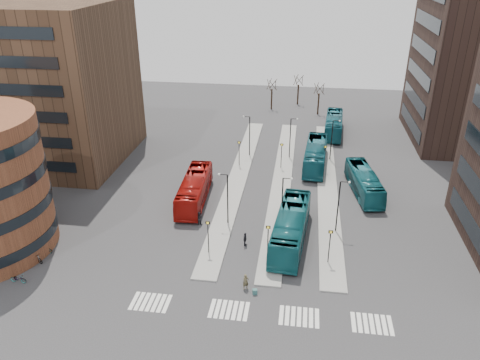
# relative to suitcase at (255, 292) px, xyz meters

# --- Properties ---
(ground) EXTENTS (160.00, 160.00, 0.00)m
(ground) POSITION_rel_suitcase_xyz_m (-0.96, -6.36, -0.26)
(ground) COLOR #2C2C2E
(ground) RESTS_ON ground
(island_left) EXTENTS (2.50, 45.00, 0.15)m
(island_left) POSITION_rel_suitcase_xyz_m (-4.96, 23.64, -0.18)
(island_left) COLOR gray
(island_left) RESTS_ON ground
(island_mid) EXTENTS (2.50, 45.00, 0.15)m
(island_mid) POSITION_rel_suitcase_xyz_m (1.04, 23.64, -0.18)
(island_mid) COLOR gray
(island_mid) RESTS_ON ground
(island_right) EXTENTS (2.50, 45.00, 0.15)m
(island_right) POSITION_rel_suitcase_xyz_m (7.04, 23.64, -0.18)
(island_right) COLOR gray
(island_right) RESTS_ON ground
(suitcase) EXTENTS (0.49, 0.43, 0.52)m
(suitcase) POSITION_rel_suitcase_xyz_m (0.00, 0.00, 0.00)
(suitcase) COLOR navy
(suitcase) RESTS_ON ground
(red_bus) EXTENTS (3.32, 11.91, 3.28)m
(red_bus) POSITION_rel_suitcase_xyz_m (-9.30, 16.47, 1.38)
(red_bus) COLOR #9C100C
(red_bus) RESTS_ON ground
(teal_bus_a) EXTENTS (4.06, 12.90, 3.53)m
(teal_bus_a) POSITION_rel_suitcase_xyz_m (2.76, 9.06, 1.51)
(teal_bus_a) COLOR #12555D
(teal_bus_a) RESTS_ON ground
(teal_bus_b) EXTENTS (3.57, 12.18, 3.35)m
(teal_bus_b) POSITION_rel_suitcase_xyz_m (5.43, 29.29, 1.42)
(teal_bus_b) COLOR #124F5B
(teal_bus_b) RESTS_ON ground
(teal_bus_c) EXTENTS (4.24, 11.16, 3.03)m
(teal_bus_c) POSITION_rel_suitcase_xyz_m (11.50, 21.57, 1.26)
(teal_bus_c) COLOR #135761
(teal_bus_c) RESTS_ON ground
(teal_bus_d) EXTENTS (3.48, 11.69, 3.21)m
(teal_bus_d) POSITION_rel_suitcase_xyz_m (8.55, 43.12, 1.35)
(teal_bus_d) COLOR #135462
(teal_bus_d) RESTS_ON ground
(traveller) EXTENTS (0.68, 0.59, 1.58)m
(traveller) POSITION_rel_suitcase_xyz_m (-0.90, 0.60, 0.53)
(traveller) COLOR #4C452E
(traveller) RESTS_ON ground
(commuter_a) EXTENTS (0.80, 0.64, 1.62)m
(commuter_a) POSITION_rel_suitcase_xyz_m (-7.57, 11.07, 0.55)
(commuter_a) COLOR black
(commuter_a) RESTS_ON ground
(commuter_b) EXTENTS (0.49, 0.93, 1.52)m
(commuter_b) POSITION_rel_suitcase_xyz_m (-1.88, 7.59, 0.50)
(commuter_b) COLOR black
(commuter_b) RESTS_ON ground
(commuter_c) EXTENTS (0.68, 1.16, 1.78)m
(commuter_c) POSITION_rel_suitcase_xyz_m (1.76, 10.87, 0.63)
(commuter_c) COLOR black
(commuter_c) RESTS_ON ground
(bicycle_near) EXTENTS (1.67, 0.68, 0.86)m
(bicycle_near) POSITION_rel_suitcase_xyz_m (-21.96, -1.43, 0.17)
(bicycle_near) COLOR gray
(bicycle_near) RESTS_ON ground
(bicycle_mid) EXTENTS (1.83, 1.15, 1.07)m
(bicycle_mid) POSITION_rel_suitcase_xyz_m (-21.96, 1.77, 0.27)
(bicycle_mid) COLOR gray
(bicycle_mid) RESTS_ON ground
(bicycle_far) EXTENTS (1.72, 0.85, 0.86)m
(bicycle_far) POSITION_rel_suitcase_xyz_m (-21.96, 3.50, 0.17)
(bicycle_far) COLOR gray
(bicycle_far) RESTS_ON ground
(crosswalk_stripes) EXTENTS (22.35, 2.40, 0.01)m
(crosswalk_stripes) POSITION_rel_suitcase_xyz_m (0.79, -2.36, -0.25)
(crosswalk_stripes) COLOR silver
(crosswalk_stripes) RESTS_ON ground
(office_block) EXTENTS (25.00, 20.12, 22.00)m
(office_block) POSITION_rel_suitcase_xyz_m (-34.96, 27.62, 10.74)
(office_block) COLOR #4B3322
(office_block) RESTS_ON ground
(sign_poles) EXTENTS (12.45, 22.12, 3.65)m
(sign_poles) POSITION_rel_suitcase_xyz_m (0.64, 16.63, 2.15)
(sign_poles) COLOR black
(sign_poles) RESTS_ON ground
(lamp_posts) EXTENTS (14.04, 20.24, 6.12)m
(lamp_posts) POSITION_rel_suitcase_xyz_m (1.67, 21.64, 3.32)
(lamp_posts) COLOR black
(lamp_posts) RESTS_ON ground
(bare_trees) EXTENTS (10.97, 8.14, 5.90)m
(bare_trees) POSITION_rel_suitcase_xyz_m (1.70, 56.30, 2.47)
(bare_trees) COLOR black
(bare_trees) RESTS_ON ground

